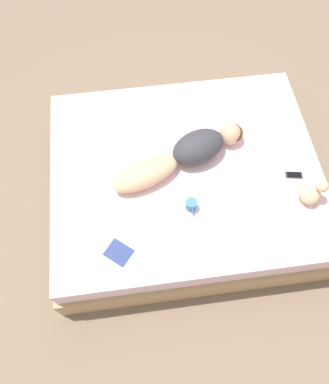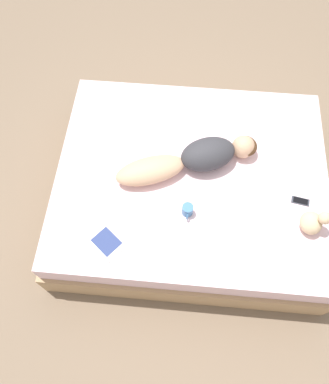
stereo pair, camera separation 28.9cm
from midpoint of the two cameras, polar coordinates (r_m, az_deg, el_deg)
name	(u,v)px [view 1 (the left image)]	position (r m, az deg, el deg)	size (l,w,h in m)	color
ground_plane	(183,196)	(3.50, 0.51, -0.89)	(12.00, 12.00, 0.00)	#7A6651
bed	(184,183)	(3.27, 0.54, 1.08)	(1.88, 2.25, 0.52)	tan
person	(185,154)	(3.00, 0.45, 5.57)	(0.62, 1.17, 0.23)	tan
open_magazine	(128,240)	(2.81, -8.60, -7.60)	(0.53, 0.50, 0.01)	silver
coffee_mug	(191,205)	(2.84, 1.20, -2.27)	(0.12, 0.09, 0.10)	teal
cell_phone	(294,175)	(3.14, 16.69, 2.23)	(0.08, 0.15, 0.01)	#333842
plush_toy	(312,192)	(3.00, 18.99, -0.34)	(0.18, 0.19, 0.23)	#D1B289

